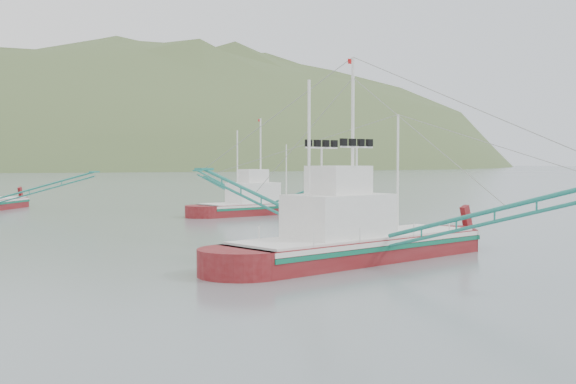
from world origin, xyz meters
TOP-DOWN VIEW (x-y plane):
  - ground at (0.00, 0.00)m, footprint 1200.00×1200.00m
  - main_boat at (0.05, 0.74)m, footprint 14.76×26.41m
  - bg_boat_right at (15.01, 28.53)m, footprint 12.91×23.40m
  - headland_right at (240.00, 430.00)m, footprint 684.00×432.00m

SIDE VIEW (x-z plane):
  - ground at x=0.00m, z-range 0.00..0.00m
  - headland_right at x=240.00m, z-range -153.00..153.00m
  - bg_boat_right at x=15.01m, z-range -3.44..6.03m
  - main_boat at x=0.05m, z-range -3.81..6.88m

